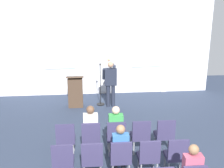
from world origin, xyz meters
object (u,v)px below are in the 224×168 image
object	(u,v)px
speaker	(110,81)
chair_r1_c0	(63,159)
chair_r1_c1	(92,158)
audience_r1_c2	(120,148)
chair_r1_c2	(121,157)
chair_r1_c3	(149,155)
chair_r0_c0	(66,137)
chair_r0_c3	(140,134)
chair_r0_c4	(165,133)
chair_r0_c2	(116,135)
audience_r0_c2	(116,127)
chair_r0_c1	(91,136)
audience_r0_c1	(91,127)
chair_r1_c4	(176,154)
mic_stand	(100,96)
lectern	(75,92)

from	to	relation	value
speaker	chair_r1_c0	distance (m)	4.55
chair_r1_c1	audience_r1_c2	distance (m)	0.66
chair_r1_c2	audience_r1_c2	xyz separation A→B (m)	(0.00, 0.08, 0.18)
chair_r1_c0	chair_r1_c3	xyz separation A→B (m)	(1.89, 0.00, 0.00)
chair_r0_c0	chair_r0_c3	world-z (taller)	same
chair_r0_c4	chair_r0_c0	bearing A→B (deg)	180.00
chair_r0_c0	chair_r0_c4	size ratio (longest dim) A/B	1.00
chair_r0_c2	chair_r1_c1	distance (m)	1.19
audience_r0_c2	chair_r1_c1	world-z (taller)	audience_r0_c2
chair_r0_c0	chair_r0_c1	world-z (taller)	same
chair_r0_c2	chair_r1_c0	xyz separation A→B (m)	(-1.26, -1.01, 0.00)
chair_r0_c2	chair_r1_c0	size ratio (longest dim) A/B	1.00
audience_r0_c1	chair_r1_c4	size ratio (longest dim) A/B	1.42
speaker	audience_r0_c2	distance (m)	3.23
mic_stand	chair_r1_c4	world-z (taller)	mic_stand
mic_stand	chair_r1_c1	bearing A→B (deg)	-95.40
speaker	chair_r1_c2	xyz separation A→B (m)	(-0.15, -4.31, -0.43)
audience_r0_c1	audience_r1_c2	xyz separation A→B (m)	(0.63, -1.00, -0.03)
chair_r0_c4	audience_r1_c2	size ratio (longest dim) A/B	0.74
chair_r0_c2	chair_r1_c3	size ratio (longest dim) A/B	1.00
lectern	chair_r1_c3	xyz separation A→B (m)	(1.73, -4.41, -0.02)
audience_r0_c2	lectern	bearing A→B (deg)	108.33
chair_r0_c4	chair_r1_c2	xyz separation A→B (m)	(-1.26, -1.01, 0.00)
chair_r0_c0	chair_r1_c1	distance (m)	1.19
audience_r1_c2	chair_r1_c4	size ratio (longest dim) A/B	1.36
chair_r1_c2	chair_r0_c4	bearing A→B (deg)	38.67
chair_r0_c3	audience_r0_c1	bearing A→B (deg)	176.34
chair_r1_c0	chair_r1_c1	world-z (taller)	same
lectern	chair_r1_c4	world-z (taller)	lectern
chair_r1_c1	speaker	bearing A→B (deg)	79.81
chair_r0_c1	chair_r1_c1	size ratio (longest dim) A/B	1.00
chair_r1_c2	audience_r0_c1	bearing A→B (deg)	120.05
chair_r0_c4	chair_r1_c4	bearing A→B (deg)	-90.00
speaker	chair_r1_c4	xyz separation A→B (m)	(1.11, -4.31, -0.43)
audience_r0_c2	chair_r1_c0	world-z (taller)	audience_r0_c2
audience_r0_c2	chair_r0_c0	bearing A→B (deg)	-176.24
mic_stand	chair_r1_c3	world-z (taller)	mic_stand
chair_r0_c3	chair_r1_c0	world-z (taller)	same
mic_stand	lectern	bearing A→B (deg)	-176.28
speaker	chair_r1_c2	bearing A→B (deg)	-91.94
chair_r0_c1	chair_r1_c0	bearing A→B (deg)	-121.99
speaker	audience_r0_c2	world-z (taller)	speaker
audience_r0_c2	chair_r0_c3	bearing A→B (deg)	-7.48
chair_r0_c2	chair_r0_c4	bearing A→B (deg)	0.00
audience_r1_c2	mic_stand	bearing A→B (deg)	92.69
chair_r0_c0	chair_r1_c0	xyz separation A→B (m)	(0.00, -1.01, 0.00)
chair_r0_c0	audience_r1_c2	bearing A→B (deg)	-36.26
chair_r0_c0	chair_r1_c0	size ratio (longest dim) A/B	1.00
chair_r0_c0	chair_r0_c3	distance (m)	1.89
lectern	audience_r0_c1	world-z (taller)	audience_r0_c1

